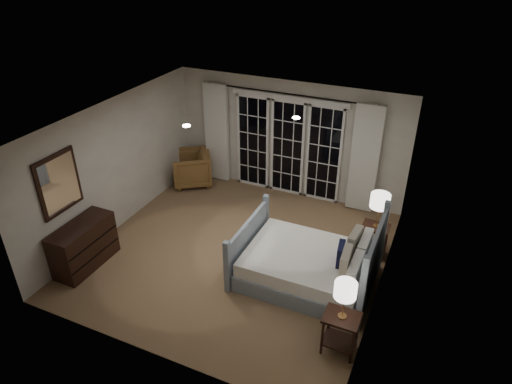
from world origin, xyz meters
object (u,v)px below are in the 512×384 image
at_px(lamp_left, 345,290).
at_px(dresser, 84,245).
at_px(nightstand_right, 375,236).
at_px(lamp_right, 380,201).
at_px(armchair, 191,168).
at_px(bed, 310,265).
at_px(nightstand_left, 341,328).

bearing_deg(lamp_left, dresser, 179.44).
bearing_deg(nightstand_right, dresser, -152.58).
height_order(lamp_right, armchair, lamp_right).
relative_size(nightstand_right, dresser, 0.52).
relative_size(bed, lamp_right, 3.37).
distance_m(nightstand_right, lamp_left, 2.45).
bearing_deg(lamp_right, nightstand_right, 90.00).
distance_m(bed, lamp_left, 1.66).
height_order(nightstand_right, lamp_right, lamp_right).
bearing_deg(lamp_left, bed, 124.25).
distance_m(lamp_right, armchair, 4.50).
bearing_deg(nightstand_right, nightstand_left, -89.55).
height_order(nightstand_right, armchair, armchair).
height_order(nightstand_right, dresser, dresser).
distance_m(lamp_left, lamp_right, 2.36).
bearing_deg(armchair, nightstand_left, 18.37).
bearing_deg(nightstand_right, lamp_left, -89.55).
distance_m(nightstand_left, lamp_left, 0.67).
distance_m(nightstand_left, nightstand_right, 2.36).
height_order(armchair, dresser, dresser).
xyz_separation_m(bed, nightstand_right, (0.81, 1.14, 0.08)).
relative_size(nightstand_left, dresser, 0.54).
distance_m(bed, armchair, 4.11).
relative_size(nightstand_left, lamp_right, 0.98).
relative_size(armchair, dresser, 0.73).
xyz_separation_m(nightstand_left, lamp_left, (0.00, -0.00, 0.67)).
bearing_deg(dresser, armchair, 87.74).
bearing_deg(lamp_right, lamp_left, -89.55).
xyz_separation_m(bed, lamp_right, (0.81, 1.14, 0.79)).
relative_size(lamp_right, armchair, 0.75).
xyz_separation_m(lamp_right, armchair, (-4.33, 0.98, -0.73)).
bearing_deg(lamp_left, nightstand_left, 90.00).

